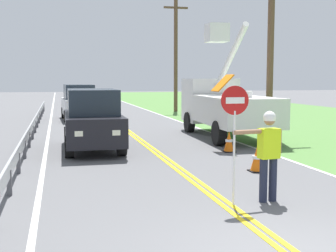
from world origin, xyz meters
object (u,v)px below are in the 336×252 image
object	(u,v)px
stop_sign_paddle	(235,118)
traffic_cone_mid	(229,142)
utility_pole_near	(271,34)
oncoming_suv_second	(79,102)
traffic_cone_lead	(257,159)
utility_bucket_truck	(223,104)
flagger_worker	(268,150)
oncoming_suv_nearest	(92,119)
utility_pole_mid	(176,54)

from	to	relation	value
stop_sign_paddle	traffic_cone_mid	bearing A→B (deg)	69.36
stop_sign_paddle	utility_pole_near	distance (m)	11.36
oncoming_suv_second	traffic_cone_lead	distance (m)	16.95
stop_sign_paddle	traffic_cone_lead	world-z (taller)	stop_sign_paddle
utility_bucket_truck	traffic_cone_mid	bearing A→B (deg)	-107.76
traffic_cone_mid	oncoming_suv_second	bearing A→B (deg)	108.19
flagger_worker	oncoming_suv_second	size ratio (longest dim) A/B	0.39
flagger_worker	utility_pole_near	size ratio (longest dim) A/B	0.22
oncoming_suv_nearest	traffic_cone_lead	distance (m)	6.23
utility_bucket_truck	oncoming_suv_nearest	world-z (taller)	utility_bucket_truck
oncoming_suv_nearest	utility_pole_mid	xyz separation A→B (m)	(7.40, 16.87, 3.23)
utility_pole_near	flagger_worker	bearing A→B (deg)	-116.39
oncoming_suv_second	utility_pole_mid	size ratio (longest dim) A/B	0.57
flagger_worker	oncoming_suv_nearest	xyz separation A→B (m)	(-2.91, 7.52, 0.01)
utility_bucket_truck	oncoming_suv_second	world-z (taller)	utility_bucket_truck
flagger_worker	oncoming_suv_nearest	size ratio (longest dim) A/B	0.39
utility_pole_mid	traffic_cone_mid	world-z (taller)	utility_pole_mid
flagger_worker	oncoming_suv_second	distance (m)	19.44
flagger_worker	utility_pole_near	xyz separation A→B (m)	(4.72, 9.52, 3.27)
flagger_worker	oncoming_suv_second	world-z (taller)	oncoming_suv_second
oncoming_suv_second	utility_pole_near	world-z (taller)	utility_pole_near
utility_pole_near	utility_pole_mid	distance (m)	14.87
utility_pole_mid	utility_pole_near	bearing A→B (deg)	-89.12
oncoming_suv_second	traffic_cone_lead	xyz separation A→B (m)	(3.88, -16.48, -0.72)
traffic_cone_lead	traffic_cone_mid	size ratio (longest dim) A/B	1.00
utility_pole_near	traffic_cone_mid	distance (m)	6.22
utility_pole_near	traffic_cone_lead	distance (m)	8.67
utility_pole_near	traffic_cone_mid	world-z (taller)	utility_pole_near
stop_sign_paddle	traffic_cone_lead	bearing A→B (deg)	57.45
utility_bucket_truck	flagger_worker	bearing A→B (deg)	-105.67
utility_bucket_truck	stop_sign_paddle	bearing A→B (deg)	-109.51
oncoming_suv_second	traffic_cone_lead	bearing A→B (deg)	-76.74
stop_sign_paddle	utility_pole_near	size ratio (longest dim) A/B	0.28
stop_sign_paddle	traffic_cone_mid	world-z (taller)	stop_sign_paddle
utility_bucket_truck	traffic_cone_lead	world-z (taller)	utility_bucket_truck
utility_bucket_truck	utility_pole_near	world-z (taller)	utility_pole_near
oncoming_suv_nearest	traffic_cone_lead	world-z (taller)	oncoming_suv_nearest
oncoming_suv_nearest	flagger_worker	bearing A→B (deg)	-68.86
stop_sign_paddle	utility_bucket_truck	world-z (taller)	utility_bucket_truck
oncoming_suv_second	traffic_cone_mid	world-z (taller)	oncoming_suv_second
stop_sign_paddle	oncoming_suv_nearest	world-z (taller)	stop_sign_paddle
utility_bucket_truck	oncoming_suv_second	bearing A→B (deg)	121.20
stop_sign_paddle	utility_pole_mid	world-z (taller)	utility_pole_mid
utility_bucket_truck	oncoming_suv_second	xyz separation A→B (m)	(-5.63, 9.29, -0.33)
utility_pole_mid	traffic_cone_lead	bearing A→B (deg)	-99.05
utility_pole_mid	traffic_cone_mid	xyz separation A→B (m)	(-2.98, -18.41, -3.95)
flagger_worker	traffic_cone_mid	size ratio (longest dim) A/B	2.61
oncoming_suv_nearest	utility_pole_near	distance (m)	8.53
stop_sign_paddle	utility_bucket_truck	size ratio (longest dim) A/B	0.34
utility_bucket_truck	utility_pole_mid	size ratio (longest dim) A/B	0.84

